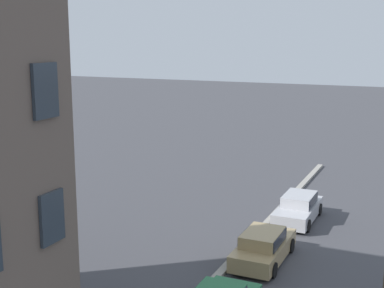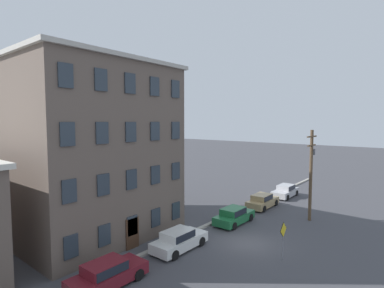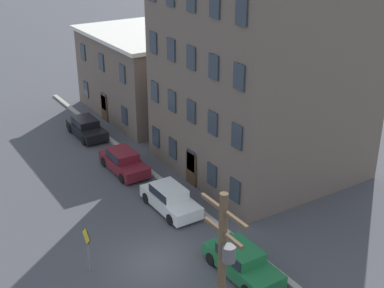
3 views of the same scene
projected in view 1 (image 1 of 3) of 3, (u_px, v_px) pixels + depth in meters
name	position (u px, v px, depth m)	size (l,w,h in m)	color
car_tan	(263.00, 245.00, 23.28)	(4.40, 1.92, 1.43)	tan
car_silver	(298.00, 207.00, 28.54)	(4.40, 1.92, 1.43)	#B7B7BC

